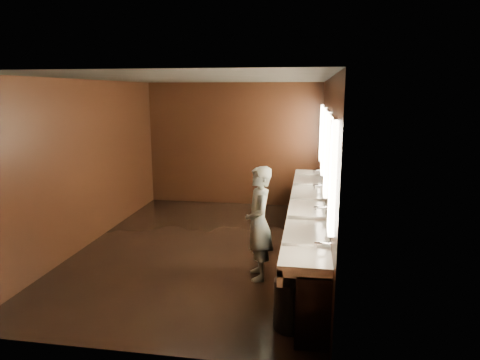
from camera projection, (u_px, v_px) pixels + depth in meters
name	position (u px, v px, depth m)	size (l,w,h in m)	color
floor	(203.00, 248.00, 7.25)	(6.00, 6.00, 0.00)	black
ceiling	(200.00, 78.00, 6.68)	(4.00, 6.00, 0.02)	#2D2D2B
wall_back	(234.00, 144.00, 9.87)	(4.00, 0.02, 2.80)	black
wall_front	(123.00, 220.00, 4.07)	(4.00, 0.02, 2.80)	black
wall_left	(87.00, 163.00, 7.28)	(0.02, 6.00, 2.80)	black
wall_right	(326.00, 170.00, 6.65)	(0.02, 6.00, 2.80)	black
sink_counter	(311.00, 225.00, 6.87)	(0.55, 5.40, 1.01)	black
mirror_band	(326.00, 148.00, 6.58)	(0.06, 5.03, 1.15)	#FFE5B9
person	(259.00, 223.00, 5.95)	(0.59, 0.38, 1.61)	#80A2C0
trash_bin	(290.00, 304.00, 4.75)	(0.37, 0.37, 0.57)	black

